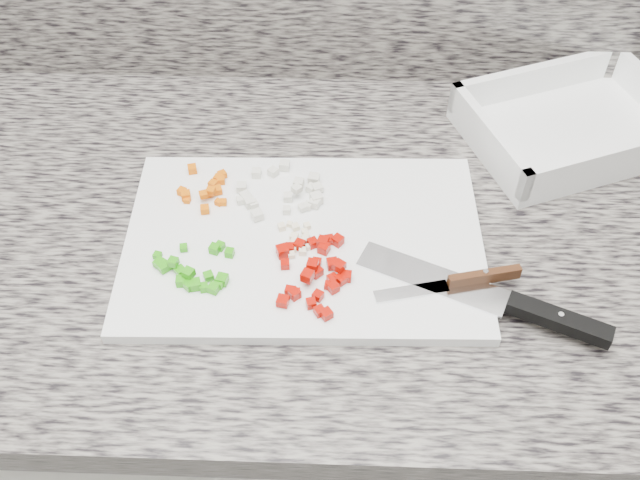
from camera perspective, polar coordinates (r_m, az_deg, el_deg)
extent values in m
cube|color=silver|center=(1.27, -2.31, -12.81)|extent=(3.92, 0.62, 0.86)
cube|color=slate|center=(0.91, -3.17, 0.95)|extent=(3.96, 0.64, 0.04)
cube|color=white|center=(0.85, -1.30, -0.16)|extent=(0.43, 0.29, 0.01)
cube|color=#D95C04|center=(0.89, -8.13, 3.01)|extent=(0.01, 0.01, 0.01)
cube|color=#D95C04|center=(0.90, -8.98, 3.65)|extent=(0.01, 0.01, 0.01)
cube|color=#D95C04|center=(0.91, -8.55, 4.43)|extent=(0.01, 0.01, 0.01)
cube|color=#D95C04|center=(0.89, -9.32, 3.60)|extent=(0.01, 0.01, 0.01)
cube|color=#D95C04|center=(0.94, -10.18, 5.62)|extent=(0.01, 0.01, 0.01)
cube|color=#D95C04|center=(0.92, -8.17, 4.92)|extent=(0.01, 0.01, 0.01)
cube|color=#D95C04|center=(0.92, -8.36, 4.49)|extent=(0.01, 0.01, 0.01)
cube|color=#D95C04|center=(0.91, -8.21, 3.97)|extent=(0.01, 0.01, 0.01)
cube|color=#D95C04|center=(0.89, -7.74, 3.02)|extent=(0.01, 0.01, 0.01)
cube|color=#D95C04|center=(0.93, -7.83, 5.22)|extent=(0.01, 0.01, 0.01)
cube|color=#D95C04|center=(0.92, -7.93, 4.76)|extent=(0.01, 0.01, 0.01)
cube|color=#D95C04|center=(0.90, -8.73, 3.90)|extent=(0.01, 0.01, 0.01)
cube|color=#D95C04|center=(0.90, -10.59, 3.17)|extent=(0.01, 0.01, 0.01)
cube|color=#D95C04|center=(0.90, -10.67, 3.52)|extent=(0.01, 0.01, 0.01)
cube|color=#D95C04|center=(0.91, -10.98, 3.83)|extent=(0.01, 0.01, 0.01)
cube|color=#D95C04|center=(0.88, -9.20, 2.45)|extent=(0.01, 0.01, 0.01)
cube|color=silver|center=(0.88, -0.95, 2.76)|extent=(0.01, 0.01, 0.01)
cube|color=silver|center=(0.88, -1.39, 2.62)|extent=(0.01, 0.01, 0.01)
cube|color=silver|center=(0.88, -5.34, 2.86)|extent=(0.01, 0.01, 0.01)
cube|color=silver|center=(0.90, -1.72, 4.58)|extent=(0.01, 0.01, 0.01)
cube|color=silver|center=(0.88, -0.43, 2.99)|extent=(0.02, 0.02, 0.01)
cube|color=silver|center=(0.89, -6.36, 3.20)|extent=(0.01, 0.01, 0.01)
cube|color=silver|center=(0.91, -0.50, 4.91)|extent=(0.02, 0.02, 0.01)
cube|color=silver|center=(0.92, -3.77, 5.47)|extent=(0.02, 0.02, 0.01)
cube|color=silver|center=(0.90, -6.29, 4.25)|extent=(0.01, 0.01, 0.01)
cube|color=silver|center=(0.91, -0.45, 4.91)|extent=(0.01, 0.01, 0.01)
cube|color=silver|center=(0.89, -5.96, 3.49)|extent=(0.02, 0.02, 0.01)
cube|color=silver|center=(0.90, -0.22, 4.18)|extent=(0.02, 0.02, 0.01)
cube|color=silver|center=(0.87, -5.06, 2.01)|extent=(0.02, 0.02, 0.01)
cube|color=silver|center=(0.87, -2.68, 2.40)|extent=(0.01, 0.01, 0.01)
cube|color=silver|center=(0.88, -0.29, 3.36)|extent=(0.02, 0.02, 0.01)
cube|color=silver|center=(0.90, -0.71, 4.17)|extent=(0.01, 0.01, 0.01)
cube|color=silver|center=(0.89, -2.59, 3.44)|extent=(0.01, 0.01, 0.01)
cube|color=silver|center=(0.90, -1.76, 4.29)|extent=(0.01, 0.01, 0.01)
cube|color=silver|center=(0.88, -5.64, 3.00)|extent=(0.02, 0.02, 0.01)
cube|color=silver|center=(0.93, -2.85, 6.00)|extent=(0.01, 0.01, 0.01)
cube|color=silver|center=(0.92, -5.10, 5.35)|extent=(0.01, 0.01, 0.01)
cube|color=silver|center=(0.89, -1.88, 4.11)|extent=(0.01, 0.01, 0.01)
cube|color=#28970D|center=(0.83, -12.41, -2.10)|extent=(0.02, 0.02, 0.01)
cube|color=#28970D|center=(0.83, -11.81, -1.88)|extent=(0.01, 0.01, 0.01)
cube|color=#28970D|center=(0.82, -11.66, -1.74)|extent=(0.01, 0.01, 0.01)
cube|color=#28970D|center=(0.84, -8.43, -0.71)|extent=(0.01, 0.01, 0.01)
cube|color=#28970D|center=(0.84, -8.01, -0.47)|extent=(0.01, 0.01, 0.01)
cube|color=#28970D|center=(0.81, -10.48, -2.63)|extent=(0.02, 0.02, 0.01)
cube|color=#28970D|center=(0.85, -12.88, -1.21)|extent=(0.01, 0.01, 0.01)
cube|color=#28970D|center=(0.80, -8.51, -3.84)|extent=(0.01, 0.01, 0.01)
cube|color=#28970D|center=(0.85, -10.85, -0.60)|extent=(0.01, 0.01, 0.01)
cube|color=#28970D|center=(0.81, -9.26, -3.77)|extent=(0.01, 0.01, 0.01)
cube|color=#28970D|center=(0.81, -11.05, -3.25)|extent=(0.01, 0.01, 0.01)
cube|color=#28970D|center=(0.81, -9.94, -3.52)|extent=(0.01, 0.01, 0.01)
cube|color=#28970D|center=(0.81, -10.44, -3.55)|extent=(0.02, 0.02, 0.01)
cube|color=#28970D|center=(0.81, -7.83, -3.15)|extent=(0.01, 0.01, 0.01)
cube|color=#28970D|center=(0.83, -7.25, -1.02)|extent=(0.01, 0.01, 0.01)
cube|color=#28970D|center=(0.82, -11.13, -2.42)|extent=(0.02, 0.02, 0.01)
cube|color=#28970D|center=(0.81, -8.91, -2.86)|extent=(0.01, 0.01, 0.01)
cube|color=#28970D|center=(0.81, -8.01, -3.41)|extent=(0.01, 0.01, 0.01)
cube|color=#28970D|center=(0.83, -12.67, -1.83)|extent=(0.02, 0.02, 0.01)
cube|color=#9E0A02|center=(0.80, 2.13, -2.91)|extent=(0.01, 0.01, 0.01)
cube|color=#9E0A02|center=(0.80, 1.72, -3.14)|extent=(0.02, 0.02, 0.01)
cube|color=#9E0A02|center=(0.82, -0.27, -1.83)|extent=(0.01, 0.01, 0.01)
cube|color=#9E0A02|center=(0.78, -2.99, -4.89)|extent=(0.01, 0.01, 0.01)
cube|color=#9E0A02|center=(0.84, -0.59, -0.23)|extent=(0.01, 0.01, 0.01)
cube|color=#9E0A02|center=(0.79, -1.93, -4.28)|extent=(0.01, 0.01, 0.01)
cube|color=#9E0A02|center=(0.79, -2.45, -4.07)|extent=(0.01, 0.01, 0.01)
cube|color=#9E0A02|center=(0.83, 0.23, -0.20)|extent=(0.02, 0.02, 0.01)
cube|color=#9E0A02|center=(0.81, -0.31, -2.52)|extent=(0.02, 0.02, 0.01)
cube|color=#9E0A02|center=(0.77, -0.04, -5.70)|extent=(0.01, 0.01, 0.01)
cube|color=#9E0A02|center=(0.83, -3.02, -0.90)|extent=(0.02, 0.02, 0.01)
cube|color=#9E0A02|center=(0.79, -0.16, -4.47)|extent=(0.01, 0.01, 0.01)
cube|color=#9E0A02|center=(0.80, 1.02, -3.13)|extent=(0.01, 0.01, 0.01)
cube|color=#9E0A02|center=(0.78, -0.72, -5.09)|extent=(0.01, 0.01, 0.01)
cube|color=#9E0A02|center=(0.77, 0.52, -5.93)|extent=(0.02, 0.02, 0.01)
cube|color=#9E0A02|center=(0.79, -2.05, -4.33)|extent=(0.02, 0.02, 0.01)
cube|color=#9E0A02|center=(0.80, -0.60, -1.99)|extent=(0.01, 0.01, 0.01)
cube|color=#9E0A02|center=(0.81, 0.99, -1.90)|extent=(0.01, 0.01, 0.01)
cube|color=#9E0A02|center=(0.83, -1.65, -0.38)|extent=(0.02, 0.02, 0.01)
cube|color=#9E0A02|center=(0.80, 0.70, -3.64)|extent=(0.01, 0.01, 0.01)
cube|color=#9E0A02|center=(0.79, 1.07, -3.82)|extent=(0.02, 0.02, 0.01)
cube|color=#9E0A02|center=(0.80, 1.54, -2.08)|extent=(0.02, 0.02, 0.01)
cube|color=#9E0A02|center=(0.83, 0.31, -0.67)|extent=(0.02, 0.02, 0.01)
cube|color=#9E0A02|center=(0.83, -2.42, -0.59)|extent=(0.01, 0.01, 0.01)
cube|color=#9E0A02|center=(0.84, 1.43, -0.04)|extent=(0.02, 0.02, 0.01)
cube|color=#9E0A02|center=(0.82, -2.82, -1.95)|extent=(0.01, 0.01, 0.01)
cube|color=#9E0A02|center=(0.79, -1.02, -2.89)|extent=(0.02, 0.02, 0.01)
cube|color=#9E0A02|center=(0.84, 0.73, 0.03)|extent=(0.01, 0.01, 0.01)
cube|color=beige|center=(0.86, -2.45, 1.27)|extent=(0.01, 0.01, 0.01)
cube|color=beige|center=(0.83, -2.30, -1.18)|extent=(0.01, 0.01, 0.01)
cube|color=beige|center=(0.84, -1.37, -0.14)|extent=(0.01, 0.01, 0.01)
cube|color=beige|center=(0.85, -1.23, 0.66)|extent=(0.01, 0.01, 0.01)
cube|color=beige|center=(0.85, -1.99, 1.06)|extent=(0.01, 0.01, 0.01)
cube|color=beige|center=(0.83, -0.91, -0.54)|extent=(0.01, 0.01, 0.01)
cube|color=beige|center=(0.84, -2.06, -0.20)|extent=(0.01, 0.01, 0.01)
cube|color=beige|center=(0.84, -1.20, 0.15)|extent=(0.01, 0.01, 0.01)
cube|color=beige|center=(0.84, -1.16, 0.00)|extent=(0.01, 0.01, 0.01)
cube|color=beige|center=(0.83, -2.17, -0.74)|extent=(0.01, 0.01, 0.01)
cube|color=beige|center=(0.85, -1.09, 0.37)|extent=(0.01, 0.01, 0.01)
cube|color=beige|center=(0.86, -1.04, 1.13)|extent=(0.01, 0.01, 0.01)
cube|color=beige|center=(0.83, -2.40, -0.65)|extent=(0.01, 0.01, 0.01)
cube|color=beige|center=(0.86, -3.10, 1.05)|extent=(0.01, 0.01, 0.01)
cube|color=beige|center=(0.84, -2.08, 0.23)|extent=(0.01, 0.01, 0.01)
cube|color=beige|center=(0.83, -1.40, -0.91)|extent=(0.01, 0.01, 0.01)
cube|color=silver|center=(0.82, 8.96, -3.04)|extent=(0.17, 0.10, 0.00)
cube|color=black|center=(0.81, 18.57, -6.06)|extent=(0.11, 0.06, 0.02)
cylinder|color=silver|center=(0.80, 18.72, -5.69)|extent=(0.01, 0.01, 0.00)
cube|color=silver|center=(0.80, 7.32, -4.13)|extent=(0.09, 0.04, 0.00)
cube|color=#432010|center=(0.82, 13.01, -2.87)|extent=(0.08, 0.03, 0.02)
cylinder|color=silver|center=(0.81, 13.11, -2.48)|extent=(0.01, 0.01, 0.00)
cube|color=white|center=(1.06, 19.28, 8.06)|extent=(0.33, 0.29, 0.01)
cube|color=white|center=(1.09, 17.04, 12.26)|extent=(0.26, 0.12, 0.04)
cube|color=white|center=(0.99, 22.56, 5.90)|extent=(0.26, 0.12, 0.04)
cube|color=white|center=(0.97, 13.33, 7.90)|extent=(0.09, 0.19, 0.04)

